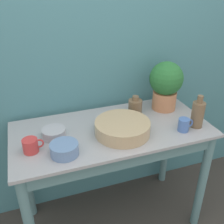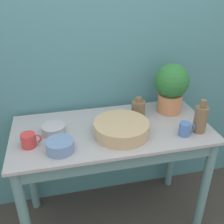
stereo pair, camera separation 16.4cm
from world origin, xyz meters
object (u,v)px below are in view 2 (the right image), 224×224
object	(u,v)px
bowl_wash_large	(121,128)
mug_blue	(185,129)
mug_red	(29,140)
bowl_small_steel	(54,130)
bottle_short	(138,108)
potted_plant	(171,86)
bottle_tall	(201,119)
bowl_small_blue	(60,146)

from	to	relation	value
bowl_wash_large	mug_blue	xyz separation A→B (m)	(0.38, -0.10, 0.00)
mug_red	bowl_small_steel	size ratio (longest dim) A/B	0.82
bowl_wash_large	mug_blue	distance (m)	0.39
bottle_short	mug_red	distance (m)	0.76
bottle_short	potted_plant	bearing A→B (deg)	4.88
mug_blue	bottle_tall	bearing A→B (deg)	10.98
mug_blue	bowl_small_blue	bearing A→B (deg)	179.61
mug_red	bowl_small_blue	distance (m)	0.19
bowl_small_steel	bottle_short	bearing A→B (deg)	9.78
bottle_tall	mug_red	bearing A→B (deg)	176.08
mug_blue	bowl_small_steel	bearing A→B (deg)	165.95
mug_blue	bowl_small_steel	distance (m)	0.82
potted_plant	bowl_wash_large	xyz separation A→B (m)	(-0.42, -0.22, -0.16)
bottle_short	bowl_small_steel	xyz separation A→B (m)	(-0.58, -0.10, -0.03)
potted_plant	bottle_short	distance (m)	0.28
bottle_tall	bottle_short	world-z (taller)	bottle_tall
bottle_tall	bottle_short	xyz separation A→B (m)	(-0.32, 0.28, -0.03)
mug_red	bottle_short	bearing A→B (deg)	15.83
potted_plant	bowl_small_steel	xyz separation A→B (m)	(-0.83, -0.12, -0.17)
potted_plant	mug_blue	distance (m)	0.36
bottle_short	mug_blue	distance (m)	0.36
potted_plant	bottle_tall	world-z (taller)	potted_plant
bottle_tall	mug_blue	size ratio (longest dim) A/B	2.10
potted_plant	bowl_small_blue	size ratio (longest dim) A/B	2.24
mug_blue	bowl_small_steel	world-z (taller)	mug_blue
bottle_tall	mug_blue	distance (m)	0.12
potted_plant	mug_blue	size ratio (longest dim) A/B	3.42
bowl_small_blue	bottle_short	bearing A→B (deg)	27.88
bottle_tall	bowl_small_steel	xyz separation A→B (m)	(-0.90, 0.18, -0.06)
mug_red	bottle_tall	bearing A→B (deg)	-3.92
bowl_small_steel	bowl_small_blue	size ratio (longest dim) A/B	0.92
potted_plant	mug_blue	world-z (taller)	potted_plant
bottle_tall	bowl_wash_large	bearing A→B (deg)	171.01
mug_blue	bowl_small_steel	size ratio (longest dim) A/B	0.71
bottle_tall	bowl_small_blue	world-z (taller)	bottle_tall
bowl_small_steel	bowl_small_blue	bearing A→B (deg)	-81.29
potted_plant	bowl_wash_large	distance (m)	0.50
mug_red	bowl_wash_large	bearing A→B (deg)	0.63
bowl_wash_large	bottle_short	world-z (taller)	bottle_short
bowl_wash_large	bowl_small_blue	bearing A→B (deg)	-166.22
potted_plant	bowl_small_blue	distance (m)	0.87
potted_plant	mug_red	xyz separation A→B (m)	(-0.97, -0.23, -0.16)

